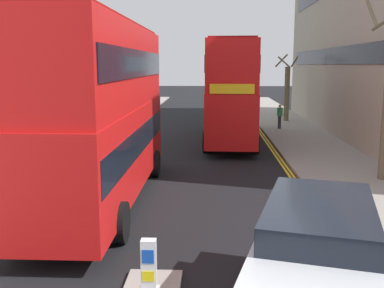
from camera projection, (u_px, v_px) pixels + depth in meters
The scene contains 10 objects.
sidewalk_right at pixel (334, 164), 19.68m from camera, with size 4.00×80.00×0.14m, color gray.
sidewalk_left at pixel (42, 161), 20.24m from camera, with size 4.00×80.00×0.14m, color gray.
kerb_line_outer at pixel (294, 176), 17.81m from camera, with size 0.10×56.00×0.01m, color yellow.
kerb_line_inner at pixel (290, 176), 17.82m from camera, with size 0.10×56.00×0.01m, color yellow.
keep_left_bollard at pixel (149, 271), 8.32m from camera, with size 0.36×0.28×1.11m.
double_decker_bus_away at pixel (101, 108), 14.02m from camera, with size 2.81×10.81×5.64m.
double_decker_bus_oncoming at pixel (231, 88), 25.38m from camera, with size 3.07×10.88×5.64m.
taxi_minivan at pixel (317, 268), 7.37m from camera, with size 3.01×5.13×2.12m.
pedestrian_far at pixel (280, 116), 29.91m from camera, with size 0.34×0.22×1.62m.
street_tree_mid at pixel (287, 91), 34.01m from camera, with size 1.66×1.76×5.01m.
Camera 1 is at (1.14, -3.48, 4.37)m, focal length 42.12 mm.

